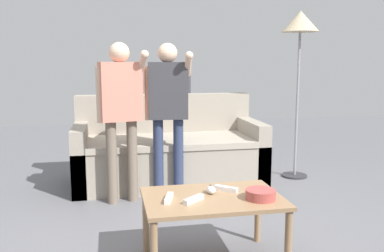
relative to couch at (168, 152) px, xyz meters
The scene contains 11 objects.
ground_plane 1.67m from the couch, 93.98° to the right, with size 12.00×12.00×0.00m, color slate.
couch is the anchor object (origin of this frame).
coffee_table 1.90m from the couch, 89.65° to the right, with size 0.87×0.58×0.45m.
snack_bowl 2.03m from the couch, 81.78° to the right, with size 0.19×0.19×0.06m, color #B24C47.
game_remote_nunchuk 1.84m from the couch, 89.49° to the right, with size 0.06×0.09×0.05m.
floor_lamp 1.92m from the couch, ahead, with size 0.40×0.40×1.82m.
player_left 0.98m from the couch, 130.66° to the right, with size 0.46×0.30×1.45m.
player_center 0.81m from the couch, 97.93° to the right, with size 0.42×0.34×1.45m.
game_remote_wand_near 1.98m from the couch, 93.67° to the right, with size 0.15×0.13×0.03m.
game_remote_wand_far 1.82m from the couch, 86.00° to the right, with size 0.14×0.13×0.03m.
game_remote_wand_spare 1.94m from the couch, 97.97° to the right, with size 0.08×0.17×0.03m.
Camera 1 is at (-0.49, -2.68, 1.29)m, focal length 38.74 mm.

